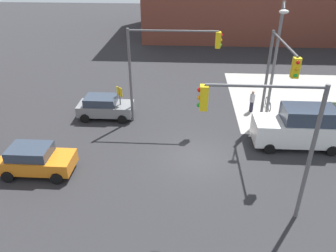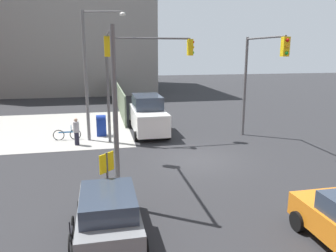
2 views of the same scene
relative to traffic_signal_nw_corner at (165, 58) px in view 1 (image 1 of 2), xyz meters
name	(u,v)px [view 1 (image 1 of 2)]	position (x,y,z in m)	size (l,w,h in m)	color
ground_plane	(197,158)	(2.18, -4.50, -4.66)	(120.00, 120.00, 0.00)	#28282B
sidewalk_corner	(305,99)	(11.18, 4.50, -4.66)	(12.00, 12.00, 0.01)	#9E9B93
traffic_signal_nw_corner	(165,58)	(0.00, 0.00, 0.00)	(6.03, 0.36, 6.50)	#59595B
traffic_signal_se_corner	(270,128)	(4.84, -9.00, -0.07)	(4.90, 0.36, 6.50)	#59595B
traffic_signal_ne_corner	(277,71)	(6.68, -2.11, -0.03)	(0.36, 5.53, 6.50)	#59595B
street_lamp_corner	(276,55)	(7.29, 0.94, 0.04)	(0.94, 2.61, 8.00)	slate
warning_sign_two_way	(120,97)	(-3.22, 0.38, -3.02)	(0.48, 0.48, 2.40)	#4C4C4C
mailbox_blue	(284,112)	(8.38, 0.50, -3.90)	(0.56, 0.64, 1.43)	navy
hatchback_gray	(105,107)	(-4.40, 0.40, -3.82)	(3.92, 2.02, 1.62)	slate
sedan_orange	(36,160)	(-6.57, -6.43, -3.82)	(3.89, 2.02, 1.62)	orange
van_white_delivery	(300,127)	(8.48, -2.70, -3.38)	(5.40, 2.32, 2.62)	white
pedestrian_crossing	(252,101)	(6.38, 2.00, -3.79)	(0.36, 0.36, 1.68)	#B2B2B7
bicycle_leaning_on_fence	(268,104)	(7.78, 2.70, -4.32)	(0.05, 1.75, 0.97)	black
bicycle_at_crosswalk	(106,106)	(-4.62, 1.50, -4.32)	(1.75, 0.05, 0.97)	black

